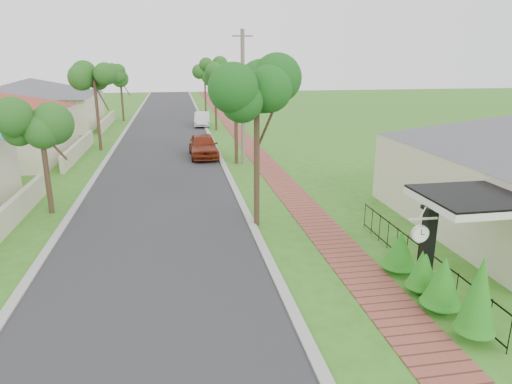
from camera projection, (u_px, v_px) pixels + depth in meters
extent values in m
plane|color=#346C19|center=(258.00, 287.00, 13.12)|extent=(160.00, 160.00, 0.00)
cube|color=#28282B|center=(164.00, 153.00, 31.52)|extent=(7.00, 120.00, 0.02)
cube|color=#9E9E99|center=(217.00, 152.00, 32.12)|extent=(0.30, 120.00, 0.10)
cube|color=#9E9E99|center=(110.00, 155.00, 30.91)|extent=(0.30, 120.00, 0.10)
cube|color=brown|center=(253.00, 150.00, 32.55)|extent=(1.50, 120.00, 0.03)
cube|color=white|center=(476.00, 200.00, 12.40)|extent=(2.90, 2.60, 0.20)
cube|color=black|center=(477.00, 196.00, 12.36)|extent=(2.90, 2.60, 0.06)
cube|color=black|center=(427.00, 250.00, 12.57)|extent=(0.30, 0.30, 2.52)
cube|color=black|center=(423.00, 287.00, 12.89)|extent=(0.48, 0.48, 0.24)
cube|color=black|center=(432.00, 208.00, 12.23)|extent=(0.42, 0.42, 0.10)
cube|color=black|center=(419.00, 245.00, 13.66)|extent=(0.03, 8.00, 0.03)
cube|color=black|center=(416.00, 269.00, 13.88)|extent=(0.03, 8.00, 0.03)
cylinder|color=black|center=(510.00, 335.00, 10.01)|extent=(0.02, 0.02, 1.00)
cylinder|color=black|center=(490.00, 318.00, 10.64)|extent=(0.02, 0.02, 1.00)
cylinder|color=black|center=(472.00, 304.00, 11.26)|extent=(0.02, 0.02, 1.00)
cylinder|color=black|center=(456.00, 291.00, 11.89)|extent=(0.02, 0.02, 1.00)
cylinder|color=black|center=(442.00, 279.00, 12.52)|extent=(0.02, 0.02, 1.00)
cylinder|color=black|center=(429.00, 268.00, 13.15)|extent=(0.02, 0.02, 1.00)
cylinder|color=black|center=(417.00, 259.00, 13.78)|extent=(0.02, 0.02, 1.00)
cylinder|color=black|center=(407.00, 250.00, 14.41)|extent=(0.02, 0.02, 1.00)
cylinder|color=black|center=(397.00, 242.00, 15.04)|extent=(0.02, 0.02, 1.00)
cylinder|color=black|center=(388.00, 235.00, 15.67)|extent=(0.02, 0.02, 1.00)
cylinder|color=black|center=(380.00, 228.00, 16.30)|extent=(0.02, 0.02, 1.00)
cylinder|color=black|center=(372.00, 221.00, 16.93)|extent=(0.02, 0.02, 1.00)
cylinder|color=black|center=(365.00, 216.00, 17.56)|extent=(0.02, 0.02, 1.00)
cylinder|color=#382619|center=(236.00, 127.00, 27.84)|extent=(0.22, 0.22, 4.55)
sphere|color=#124415|center=(236.00, 87.00, 27.16)|extent=(1.70, 1.70, 1.70)
cylinder|color=#382619|center=(216.00, 103.00, 41.02)|extent=(0.22, 0.22, 4.90)
sphere|color=#124415|center=(215.00, 73.00, 40.29)|extent=(1.70, 1.70, 1.70)
cylinder|color=#382619|center=(205.00, 95.00, 54.35)|extent=(0.22, 0.22, 4.20)
sphere|color=#124415|center=(205.00, 76.00, 53.72)|extent=(1.70, 1.70, 1.70)
cylinder|color=#382619|center=(46.00, 169.00, 18.89)|extent=(0.22, 0.22, 3.85)
sphere|color=#124415|center=(40.00, 119.00, 18.32)|extent=(1.60, 1.60, 1.60)
cylinder|color=#382619|center=(98.00, 116.00, 31.97)|extent=(0.22, 0.22, 4.90)
sphere|color=#124415|center=(94.00, 78.00, 31.24)|extent=(1.70, 1.70, 1.70)
cylinder|color=#382619|center=(122.00, 99.00, 47.14)|extent=(0.22, 0.22, 4.55)
sphere|color=#124415|center=(120.00, 75.00, 46.46)|extent=(1.70, 1.70, 1.70)
sphere|color=#166B15|center=(475.00, 324.00, 10.49)|extent=(0.71, 0.71, 0.71)
cone|color=#166B15|center=(480.00, 291.00, 10.25)|extent=(0.81, 0.81, 1.69)
sphere|color=#166B15|center=(441.00, 299.00, 11.82)|extent=(0.82, 0.82, 0.82)
cone|color=#166B15|center=(444.00, 278.00, 11.65)|extent=(0.93, 0.93, 1.20)
sphere|color=#166B15|center=(421.00, 282.00, 12.75)|extent=(0.69, 0.69, 0.69)
cone|color=#166B15|center=(423.00, 264.00, 12.59)|extent=(0.78, 0.78, 1.11)
sphere|color=#166B15|center=(399.00, 263.00, 14.02)|extent=(0.81, 0.81, 0.81)
cone|color=#166B15|center=(400.00, 247.00, 13.88)|extent=(0.92, 0.92, 1.03)
cube|color=#BFB299|center=(6.00, 219.00, 17.22)|extent=(0.25, 10.00, 1.00)
cube|color=#BFB299|center=(79.00, 149.00, 30.45)|extent=(0.25, 10.00, 1.00)
cube|color=beige|center=(35.00, 112.00, 42.34)|extent=(11.00, 10.00, 3.00)
pyramid|color=#4C4C51|center=(31.00, 87.00, 41.69)|extent=(15.56, 15.56, 1.60)
cube|color=#BFB299|center=(107.00, 121.00, 43.68)|extent=(0.25, 10.00, 1.00)
imported|color=maroon|center=(203.00, 146.00, 30.13)|extent=(1.88, 4.50, 1.52)
imported|color=white|center=(202.00, 119.00, 43.98)|extent=(1.73, 4.09, 1.31)
cylinder|color=#382619|center=(257.00, 166.00, 17.34)|extent=(0.22, 0.22, 4.74)
sphere|color=#1B591A|center=(257.00, 99.00, 16.63)|extent=(2.36, 2.36, 2.36)
cylinder|color=#6F6557|center=(243.00, 99.00, 27.27)|extent=(0.24, 0.24, 7.95)
cube|color=#6F6557|center=(242.00, 36.00, 26.26)|extent=(1.20, 0.08, 0.08)
cube|color=silver|center=(423.00, 219.00, 11.81)|extent=(0.80, 0.05, 0.05)
cylinder|color=silver|center=(421.00, 225.00, 11.86)|extent=(0.02, 0.02, 0.34)
cylinder|color=silver|center=(420.00, 234.00, 11.92)|extent=(0.48, 0.10, 0.48)
cylinder|color=white|center=(421.00, 234.00, 11.87)|extent=(0.41, 0.01, 0.41)
cylinder|color=white|center=(419.00, 233.00, 11.97)|extent=(0.41, 0.01, 0.41)
cube|color=black|center=(421.00, 232.00, 11.84)|extent=(0.02, 0.01, 0.16)
cube|color=black|center=(423.00, 234.00, 11.87)|extent=(0.10, 0.01, 0.02)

